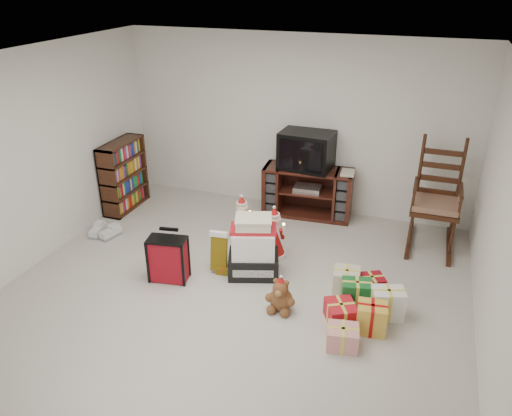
% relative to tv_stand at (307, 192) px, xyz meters
% --- Properties ---
extents(room, '(5.01, 5.01, 2.51)m').
position_rel_tv_stand_xyz_m(room, '(-0.28, -2.25, 0.89)').
color(room, beige).
rests_on(room, ground).
extents(tv_stand, '(1.28, 0.53, 0.72)m').
position_rel_tv_stand_xyz_m(tv_stand, '(0.00, 0.00, 0.00)').
color(tv_stand, '#3F1612').
rests_on(tv_stand, floor).
extents(bookshelf, '(0.28, 0.84, 1.03)m').
position_rel_tv_stand_xyz_m(bookshelf, '(-2.60, -0.66, 0.14)').
color(bookshelf, '#3E1F10').
rests_on(bookshelf, floor).
extents(rocking_chair, '(0.58, 0.96, 1.45)m').
position_rel_tv_stand_xyz_m(rocking_chair, '(1.72, -0.26, 0.14)').
color(rocking_chair, '#3E1F10').
rests_on(rocking_chair, floor).
extents(gift_pile, '(0.68, 0.58, 0.72)m').
position_rel_tv_stand_xyz_m(gift_pile, '(-0.20, -1.72, -0.04)').
color(gift_pile, black).
rests_on(gift_pile, floor).
extents(red_suitcase, '(0.44, 0.29, 0.63)m').
position_rel_tv_stand_xyz_m(red_suitcase, '(-1.07, -2.17, -0.09)').
color(red_suitcase, maroon).
rests_on(red_suitcase, floor).
extents(stocking, '(0.26, 0.13, 0.53)m').
position_rel_tv_stand_xyz_m(stocking, '(-0.59, -1.83, -0.09)').
color(stocking, '#0F7C0D').
rests_on(stocking, floor).
extents(teddy_bear, '(0.25, 0.22, 0.37)m').
position_rel_tv_stand_xyz_m(teddy_bear, '(0.30, -2.28, -0.20)').
color(teddy_bear, brown).
rests_on(teddy_bear, floor).
extents(santa_figurine, '(0.32, 0.31, 0.66)m').
position_rel_tv_stand_xyz_m(santa_figurine, '(-0.11, -1.24, -0.10)').
color(santa_figurine, '#A91412').
rests_on(santa_figurine, floor).
extents(mrs_claus_figurine, '(0.32, 0.30, 0.65)m').
position_rel_tv_stand_xyz_m(mrs_claus_figurine, '(-0.61, -1.05, -0.11)').
color(mrs_claus_figurine, '#A91412').
rests_on(mrs_claus_figurine, floor).
extents(sneaker_pair, '(0.40, 0.34, 0.11)m').
position_rel_tv_stand_xyz_m(sneaker_pair, '(-2.41, -1.53, -0.30)').
color(sneaker_pair, silver).
rests_on(sneaker_pair, floor).
extents(gift_cluster, '(0.82, 1.20, 0.28)m').
position_rel_tv_stand_xyz_m(gift_cluster, '(1.11, -2.06, -0.22)').
color(gift_cluster, '#B5141F').
rests_on(gift_cluster, floor).
extents(crt_television, '(0.75, 0.57, 0.52)m').
position_rel_tv_stand_xyz_m(crt_television, '(-0.05, 0.01, 0.62)').
color(crt_television, black).
rests_on(crt_television, tv_stand).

